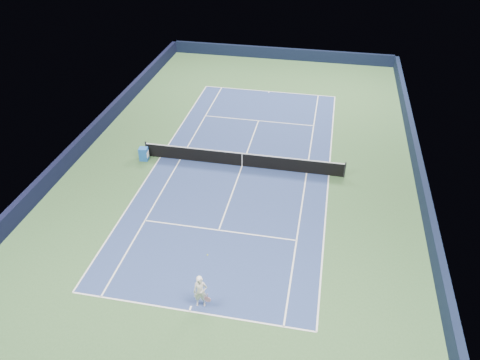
# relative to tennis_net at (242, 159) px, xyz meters

# --- Properties ---
(ground) EXTENTS (40.00, 40.00, 0.00)m
(ground) POSITION_rel_tennis_net_xyz_m (0.00, 0.00, -0.50)
(ground) COLOR #33562F
(ground) RESTS_ON ground
(wall_far) EXTENTS (22.00, 0.35, 1.10)m
(wall_far) POSITION_rel_tennis_net_xyz_m (0.00, 19.82, 0.05)
(wall_far) COLOR black
(wall_far) RESTS_ON ground
(wall_right) EXTENTS (0.35, 40.00, 1.10)m
(wall_right) POSITION_rel_tennis_net_xyz_m (10.82, 0.00, 0.05)
(wall_right) COLOR #111933
(wall_right) RESTS_ON ground
(wall_left) EXTENTS (0.35, 40.00, 1.10)m
(wall_left) POSITION_rel_tennis_net_xyz_m (-10.82, 0.00, 0.05)
(wall_left) COLOR black
(wall_left) RESTS_ON ground
(court_surface) EXTENTS (10.97, 23.77, 0.01)m
(court_surface) POSITION_rel_tennis_net_xyz_m (0.00, 0.00, -0.50)
(court_surface) COLOR navy
(court_surface) RESTS_ON ground
(baseline_far) EXTENTS (10.97, 0.08, 0.00)m
(baseline_far) POSITION_rel_tennis_net_xyz_m (0.00, 11.88, -0.50)
(baseline_far) COLOR white
(baseline_far) RESTS_ON ground
(baseline_near) EXTENTS (10.97, 0.08, 0.00)m
(baseline_near) POSITION_rel_tennis_net_xyz_m (0.00, -11.88, -0.50)
(baseline_near) COLOR white
(baseline_near) RESTS_ON ground
(sideline_doubles_right) EXTENTS (0.08, 23.77, 0.00)m
(sideline_doubles_right) POSITION_rel_tennis_net_xyz_m (5.49, 0.00, -0.50)
(sideline_doubles_right) COLOR white
(sideline_doubles_right) RESTS_ON ground
(sideline_doubles_left) EXTENTS (0.08, 23.77, 0.00)m
(sideline_doubles_left) POSITION_rel_tennis_net_xyz_m (-5.49, 0.00, -0.50)
(sideline_doubles_left) COLOR white
(sideline_doubles_left) RESTS_ON ground
(sideline_singles_right) EXTENTS (0.08, 23.77, 0.00)m
(sideline_singles_right) POSITION_rel_tennis_net_xyz_m (4.12, 0.00, -0.50)
(sideline_singles_right) COLOR white
(sideline_singles_right) RESTS_ON ground
(sideline_singles_left) EXTENTS (0.08, 23.77, 0.00)m
(sideline_singles_left) POSITION_rel_tennis_net_xyz_m (-4.12, 0.00, -0.50)
(sideline_singles_left) COLOR white
(sideline_singles_left) RESTS_ON ground
(service_line_far) EXTENTS (8.23, 0.08, 0.00)m
(service_line_far) POSITION_rel_tennis_net_xyz_m (0.00, 6.40, -0.50)
(service_line_far) COLOR white
(service_line_far) RESTS_ON ground
(service_line_near) EXTENTS (8.23, 0.08, 0.00)m
(service_line_near) POSITION_rel_tennis_net_xyz_m (0.00, -6.40, -0.50)
(service_line_near) COLOR white
(service_line_near) RESTS_ON ground
(center_service_line) EXTENTS (0.08, 12.80, 0.00)m
(center_service_line) POSITION_rel_tennis_net_xyz_m (0.00, 0.00, -0.50)
(center_service_line) COLOR white
(center_service_line) RESTS_ON ground
(center_mark_far) EXTENTS (0.08, 0.30, 0.00)m
(center_mark_far) POSITION_rel_tennis_net_xyz_m (0.00, 11.73, -0.50)
(center_mark_far) COLOR white
(center_mark_far) RESTS_ON ground
(center_mark_near) EXTENTS (0.08, 0.30, 0.00)m
(center_mark_near) POSITION_rel_tennis_net_xyz_m (0.00, -11.73, -0.50)
(center_mark_near) COLOR white
(center_mark_near) RESTS_ON ground
(tennis_net) EXTENTS (12.90, 0.10, 1.07)m
(tennis_net) POSITION_rel_tennis_net_xyz_m (0.00, 0.00, 0.00)
(tennis_net) COLOR black
(tennis_net) RESTS_ON ground
(sponsor_cube) EXTENTS (0.60, 0.53, 0.88)m
(sponsor_cube) POSITION_rel_tennis_net_xyz_m (-6.40, -0.50, -0.07)
(sponsor_cube) COLOR #1D59B2
(sponsor_cube) RESTS_ON ground
(tennis_player) EXTENTS (0.80, 1.29, 2.10)m
(tennis_player) POSITION_rel_tennis_net_xyz_m (0.42, -11.42, 0.33)
(tennis_player) COLOR white
(tennis_player) RESTS_ON ground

